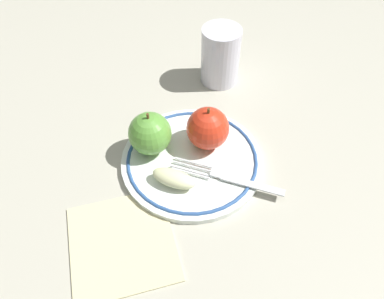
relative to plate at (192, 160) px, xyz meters
name	(u,v)px	position (x,y,z in m)	size (l,w,h in m)	color
ground_plane	(178,159)	(-0.02, -0.02, -0.01)	(2.00, 2.00, 0.00)	#AFAB9A
plate	(192,160)	(0.00, 0.00, 0.00)	(0.23, 0.23, 0.01)	white
apple_red_whole	(150,133)	(-0.05, -0.05, 0.04)	(0.07, 0.07, 0.08)	#5A9939
apple_second_whole	(207,127)	(-0.02, 0.04, 0.04)	(0.07, 0.07, 0.08)	red
apple_slice_front	(174,178)	(0.03, -0.05, 0.02)	(0.07, 0.03, 0.02)	beige
fork	(230,179)	(0.07, 0.03, 0.01)	(0.14, 0.14, 0.00)	silver
drinking_glass	(220,56)	(-0.17, 0.15, 0.05)	(0.08, 0.08, 0.11)	silver
napkin_folded	(122,243)	(0.09, -0.15, 0.00)	(0.15, 0.15, 0.01)	beige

